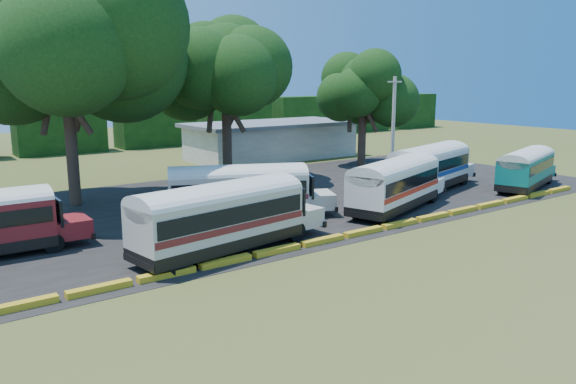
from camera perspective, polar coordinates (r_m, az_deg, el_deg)
ground at (r=28.78m, az=2.48°, el=-6.20°), size 160.00×160.00×0.00m
asphalt_strip at (r=39.02m, az=-7.36°, el=-1.54°), size 64.00×24.00×0.02m
curb at (r=29.49m, az=1.27°, el=-5.45°), size 53.70×0.45×0.30m
terminal_building at (r=62.64m, az=-1.66°, el=5.33°), size 19.00×9.00×4.00m
treeline_backdrop at (r=71.75m, az=-22.18°, el=6.05°), size 130.00×4.00×6.00m
bus_cream_west at (r=28.35m, az=-6.64°, el=-2.20°), size 11.41×4.29×3.66m
bus_cream_east at (r=35.34m, az=-4.74°, el=0.37°), size 10.64×6.62×3.45m
bus_white_red at (r=37.91m, az=10.92°, el=1.04°), size 11.06×6.01×3.55m
bus_white_blue at (r=45.41m, az=14.30°, el=2.67°), size 11.42×5.61×3.65m
bus_teal at (r=48.65m, az=23.09°, el=2.41°), size 10.04×5.18×3.21m
tree_west at (r=41.31m, az=-21.86°, el=14.12°), size 12.26×12.26×15.75m
tree_center at (r=47.67m, az=-6.38°, el=12.60°), size 9.27×9.27×13.19m
tree_east at (r=56.91m, az=7.66°, el=10.59°), size 7.72×7.72×10.86m
utility_pole at (r=49.18m, az=10.63°, el=6.41°), size 1.60×0.30×8.90m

